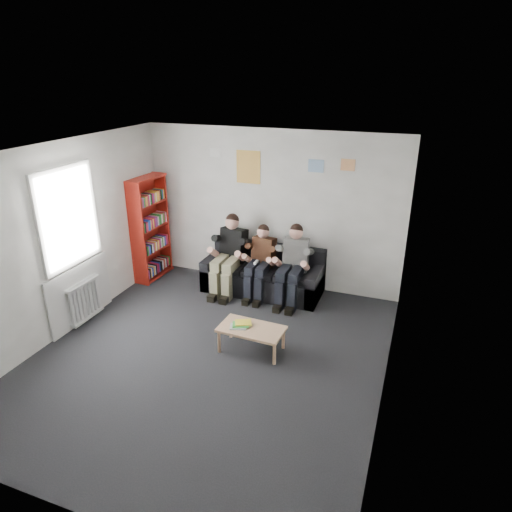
% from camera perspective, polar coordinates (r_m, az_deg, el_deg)
% --- Properties ---
extents(room_shell, '(5.00, 5.00, 5.00)m').
position_cam_1_polar(room_shell, '(5.63, -6.39, -1.05)').
color(room_shell, black).
rests_on(room_shell, ground).
extents(sofa, '(2.00, 0.82, 0.77)m').
position_cam_1_polar(sofa, '(7.84, 0.95, -2.47)').
color(sofa, black).
rests_on(sofa, ground).
extents(bookshelf, '(0.28, 0.84, 1.86)m').
position_cam_1_polar(bookshelf, '(8.38, -13.01, 3.39)').
color(bookshelf, maroon).
rests_on(bookshelf, ground).
extents(coffee_table, '(0.87, 0.48, 0.35)m').
position_cam_1_polar(coffee_table, '(6.22, -0.58, -9.31)').
color(coffee_table, tan).
rests_on(coffee_table, ground).
extents(game_cases, '(0.26, 0.23, 0.05)m').
position_cam_1_polar(game_cases, '(6.23, -1.93, -8.56)').
color(game_cases, silver).
rests_on(game_cases, coffee_table).
extents(person_left, '(0.43, 0.92, 1.33)m').
position_cam_1_polar(person_left, '(7.72, -3.43, 0.07)').
color(person_left, black).
rests_on(person_left, sofa).
extents(person_middle, '(0.37, 0.79, 1.21)m').
position_cam_1_polar(person_middle, '(7.55, 0.48, -0.80)').
color(person_middle, '#55311C').
rests_on(person_middle, sofa).
extents(person_right, '(0.41, 0.87, 1.29)m').
position_cam_1_polar(person_right, '(7.37, 4.55, -1.21)').
color(person_right, silver).
rests_on(person_right, sofa).
extents(radiator, '(0.10, 0.64, 0.60)m').
position_cam_1_polar(radiator, '(7.34, -20.58, -5.22)').
color(radiator, silver).
rests_on(radiator, ground).
extents(window, '(0.05, 1.30, 2.36)m').
position_cam_1_polar(window, '(7.12, -21.77, -0.25)').
color(window, white).
rests_on(window, room_shell).
extents(poster_large, '(0.42, 0.01, 0.55)m').
position_cam_1_polar(poster_large, '(7.75, -0.97, 11.05)').
color(poster_large, '#DED74E').
rests_on(poster_large, room_shell).
extents(poster_blue, '(0.25, 0.01, 0.20)m').
position_cam_1_polar(poster_blue, '(7.40, 7.51, 11.10)').
color(poster_blue, '#408DD9').
rests_on(poster_blue, room_shell).
extents(poster_pink, '(0.22, 0.01, 0.18)m').
position_cam_1_polar(poster_pink, '(7.29, 11.42, 11.10)').
color(poster_pink, '#BE3B6E').
rests_on(poster_pink, room_shell).
extents(poster_sign, '(0.20, 0.01, 0.14)m').
position_cam_1_polar(poster_sign, '(7.95, -5.10, 12.72)').
color(poster_sign, white).
rests_on(poster_sign, room_shell).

